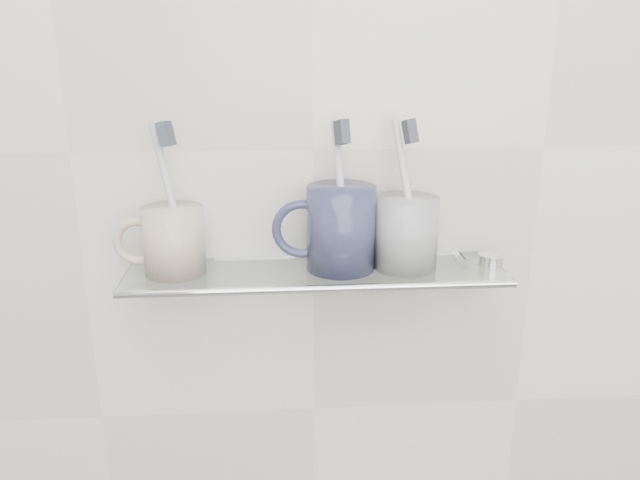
{
  "coord_description": "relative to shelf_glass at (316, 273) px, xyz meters",
  "views": [
    {
      "loc": [
        -0.05,
        0.27,
        1.39
      ],
      "look_at": [
        0.01,
        1.04,
        1.14
      ],
      "focal_mm": 35.0,
      "sensor_mm": 36.0,
      "label": 1
    }
  ],
  "objects": [
    {
      "name": "mug_left",
      "position": [
        -0.18,
        0.0,
        0.05
      ],
      "size": [
        0.1,
        0.1,
        0.09
      ],
      "primitive_type": "cylinder",
      "rotation": [
        0.0,
        0.0,
        0.37
      ],
      "color": "beige",
      "rests_on": "shelf_glass"
    },
    {
      "name": "mug_left_handle",
      "position": [
        -0.23,
        0.0,
        0.05
      ],
      "size": [
        0.06,
        0.01,
        0.06
      ],
      "primitive_type": "torus",
      "rotation": [
        1.57,
        0.0,
        0.0
      ],
      "color": "beige",
      "rests_on": "mug_left"
    },
    {
      "name": "shelf_glass",
      "position": [
        0.0,
        0.0,
        0.0
      ],
      "size": [
        0.5,
        0.12,
        0.01
      ],
      "primitive_type": "cube",
      "color": "silver",
      "rests_on": "wall_back"
    },
    {
      "name": "toothbrush_left",
      "position": [
        -0.18,
        0.0,
        0.1
      ],
      "size": [
        0.05,
        0.04,
        0.19
      ],
      "primitive_type": "cylinder",
      "rotation": [
        -0.09,
        -0.22,
        -0.25
      ],
      "color": "#A6B4BB",
      "rests_on": "mug_left"
    },
    {
      "name": "mug_right",
      "position": [
        0.12,
        0.0,
        0.05
      ],
      "size": [
        0.1,
        0.1,
        0.1
      ],
      "primitive_type": "cylinder",
      "rotation": [
        0.0,
        0.0,
        0.23
      ],
      "color": "white",
      "rests_on": "shelf_glass"
    },
    {
      "name": "mug_center",
      "position": [
        0.03,
        0.0,
        0.06
      ],
      "size": [
        0.12,
        0.12,
        0.11
      ],
      "primitive_type": "cylinder",
      "rotation": [
        0.0,
        0.0,
        -0.39
      ],
      "color": "#222440",
      "rests_on": "shelf_glass"
    },
    {
      "name": "mug_center_handle",
      "position": [
        -0.02,
        0.0,
        0.06
      ],
      "size": [
        0.08,
        0.01,
        0.08
      ],
      "primitive_type": "torus",
      "rotation": [
        1.57,
        0.0,
        0.0
      ],
      "color": "#222440",
      "rests_on": "mug_center"
    },
    {
      "name": "bracket_left",
      "position": [
        -0.21,
        0.05,
        -0.01
      ],
      "size": [
        0.02,
        0.03,
        0.02
      ],
      "primitive_type": "cylinder",
      "rotation": [
        1.57,
        0.0,
        0.0
      ],
      "color": "silver",
      "rests_on": "wall_back"
    },
    {
      "name": "chrome_cap",
      "position": [
        0.24,
        0.0,
        0.01
      ],
      "size": [
        0.03,
        0.03,
        0.01
      ],
      "primitive_type": "cylinder",
      "color": "silver",
      "rests_on": "shelf_glass"
    },
    {
      "name": "bristles_right",
      "position": [
        0.12,
        0.0,
        0.19
      ],
      "size": [
        0.02,
        0.03,
        0.04
      ],
      "primitive_type": "cube",
      "rotation": [
        -0.22,
        -0.14,
        0.16
      ],
      "color": "#343A42",
      "rests_on": "toothbrush_right"
    },
    {
      "name": "bracket_right",
      "position": [
        0.21,
        0.05,
        -0.01
      ],
      "size": [
        0.02,
        0.03,
        0.02
      ],
      "primitive_type": "cylinder",
      "rotation": [
        1.57,
        0.0,
        0.0
      ],
      "color": "silver",
      "rests_on": "wall_back"
    },
    {
      "name": "mug_right_handle",
      "position": [
        0.07,
        0.0,
        0.05
      ],
      "size": [
        0.07,
        0.01,
        0.07
      ],
      "primitive_type": "torus",
      "rotation": [
        1.57,
        0.0,
        0.0
      ],
      "color": "white",
      "rests_on": "mug_right"
    },
    {
      "name": "toothbrush_center",
      "position": [
        0.03,
        0.0,
        0.1
      ],
      "size": [
        0.03,
        0.06,
        0.19
      ],
      "primitive_type": "cylinder",
      "rotation": [
        -0.25,
        0.01,
        0.34
      ],
      "color": "silver",
      "rests_on": "mug_center"
    },
    {
      "name": "bristles_center",
      "position": [
        0.03,
        0.0,
        0.19
      ],
      "size": [
        0.02,
        0.03,
        0.03
      ],
      "primitive_type": "cube",
      "rotation": [
        -0.25,
        0.01,
        0.34
      ],
      "color": "#343A42",
      "rests_on": "toothbrush_center"
    },
    {
      "name": "wall_back",
      "position": [
        0.0,
        0.06,
        0.15
      ],
      "size": [
        2.5,
        0.0,
        2.5
      ],
      "primitive_type": "plane",
      "rotation": [
        1.57,
        0.0,
        0.0
      ],
      "color": "silver",
      "rests_on": "ground"
    },
    {
      "name": "shelf_rail",
      "position": [
        0.0,
        -0.06,
        0.0
      ],
      "size": [
        0.5,
        0.01,
        0.01
      ],
      "primitive_type": "cylinder",
      "rotation": [
        0.0,
        1.57,
        0.0
      ],
      "color": "silver",
      "rests_on": "shelf_glass"
    },
    {
      "name": "toothbrush_right",
      "position": [
        0.12,
        0.0,
        0.1
      ],
      "size": [
        0.04,
        0.05,
        0.19
      ],
      "primitive_type": "cylinder",
      "rotation": [
        -0.22,
        -0.14,
        0.16
      ],
      "color": "beige",
      "rests_on": "mug_right"
    },
    {
      "name": "bristles_left",
      "position": [
        -0.18,
        0.0,
        0.19
      ],
      "size": [
        0.02,
        0.03,
        0.03
      ],
      "primitive_type": "cube",
      "rotation": [
        -0.09,
        -0.22,
        -0.25
      ],
      "color": "#343A42",
      "rests_on": "toothbrush_left"
    }
  ]
}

